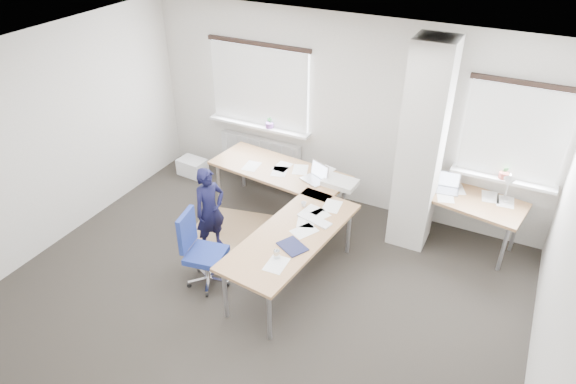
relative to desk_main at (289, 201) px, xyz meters
The scene contains 8 objects.
ground 1.29m from the desk_main, 83.85° to the right, with size 6.00×6.00×0.00m, color black.
room_shell 1.26m from the desk_main, 64.43° to the right, with size 6.04×5.04×2.82m.
floor_mat 1.02m from the desk_main, behind, with size 1.31×1.11×0.01m, color #997853.
white_crate 2.57m from the desk_main, 156.77° to the left, with size 0.45×0.31×0.27m, color white.
desk_main is the anchor object (origin of this frame).
desk_side 2.35m from the desk_main, 27.18° to the left, with size 1.50×0.93×1.22m.
task_chair 1.35m from the desk_main, 116.20° to the right, with size 0.55×0.54×1.00m.
person 1.03m from the desk_main, 149.70° to the right, with size 0.44×0.29×1.20m, color black.
Camera 1 is at (2.38, -3.92, 4.33)m, focal length 32.00 mm.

